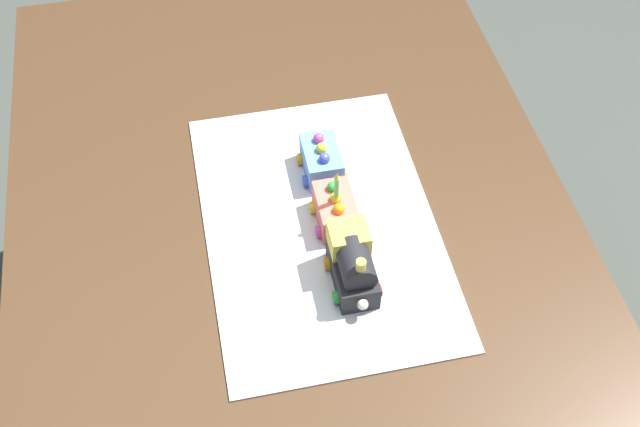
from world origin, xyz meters
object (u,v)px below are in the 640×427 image
cake_locomotive (353,264)px  cake_car_tanker_coral (336,210)px  cake_car_hopper_sky_blue (322,160)px  birthday_candle (337,185)px  dining_table (292,244)px

cake_locomotive → cake_car_tanker_coral: bearing=-0.0°
cake_car_tanker_coral → cake_locomotive: bearing=180.0°
cake_car_tanker_coral → cake_car_hopper_sky_blue: size_ratio=1.00×
birthday_candle → cake_car_hopper_sky_blue: bearing=-0.0°
cake_car_hopper_sky_blue → birthday_candle: size_ratio=1.74×
dining_table → cake_locomotive: (-0.17, -0.07, 0.16)m
dining_table → cake_car_hopper_sky_blue: 0.17m
cake_locomotive → cake_car_hopper_sky_blue: 0.25m
cake_locomotive → birthday_candle: bearing=-0.0°
cake_locomotive → cake_car_tanker_coral: cake_locomotive is taller
cake_locomotive → cake_car_tanker_coral: (0.13, -0.00, -0.02)m
cake_car_hopper_sky_blue → birthday_candle: 0.14m
cake_car_tanker_coral → birthday_candle: bearing=180.0°
cake_locomotive → dining_table: bearing=22.4°
dining_table → birthday_candle: bearing=-124.7°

